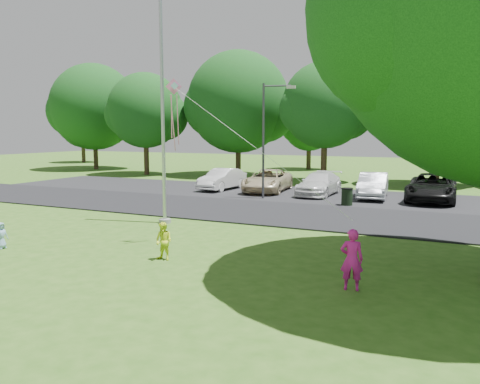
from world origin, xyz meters
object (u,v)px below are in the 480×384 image
at_px(woman, 352,259).
at_px(kite, 179,104).
at_px(flagpole, 163,120).
at_px(child_blue, 1,235).
at_px(child_yellow, 164,241).
at_px(trash_can, 347,197).
at_px(street_lamp, 268,130).

distance_m(woman, kite, 7.40).
distance_m(flagpole, child_blue, 7.25).
bearing_deg(child_yellow, kite, 111.35).
distance_m(flagpole, child_yellow, 6.71).
height_order(child_yellow, child_blue, child_yellow).
height_order(child_blue, kite, kite).
relative_size(trash_can, child_yellow, 0.84).
relative_size(woman, child_yellow, 1.32).
xyz_separation_m(flagpole, trash_can, (5.86, 7.40, -3.70)).
distance_m(street_lamp, child_yellow, 13.20).
bearing_deg(flagpole, woman, -30.41).
bearing_deg(child_blue, flagpole, -17.49).
bearing_deg(child_blue, child_yellow, -74.55).
distance_m(street_lamp, child_blue, 14.60).
bearing_deg(flagpole, trash_can, 51.64).
xyz_separation_m(street_lamp, kite, (1.23, -10.94, 0.80)).
relative_size(child_yellow, child_blue, 1.31).
bearing_deg(kite, flagpole, 103.63).
bearing_deg(street_lamp, trash_can, -19.76).
distance_m(flagpole, kite, 3.98).
height_order(woman, child_yellow, woman).
distance_m(child_yellow, kite, 4.41).
relative_size(woman, child_blue, 1.73).
bearing_deg(woman, kite, -30.97).
bearing_deg(woman, flagpole, -42.30).
height_order(flagpole, street_lamp, flagpole).
height_order(street_lamp, trash_can, street_lamp).
relative_size(flagpole, trash_can, 10.77).
bearing_deg(woman, trash_can, -89.51).
xyz_separation_m(street_lamp, woman, (7.21, -13.01, -3.04)).
bearing_deg(kite, trash_can, 44.95).
distance_m(trash_can, woman, 12.74).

